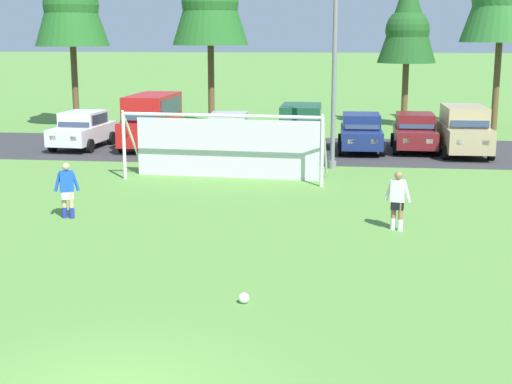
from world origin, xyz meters
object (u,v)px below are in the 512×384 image
player_defender_far (397,201)px  player_midfield_center (67,191)px  parked_car_slot_center_right (361,132)px  street_lamp (339,78)px  soccer_goal (225,144)px  parked_car_slot_far_right (464,130)px  parked_car_slot_right (415,132)px  parked_car_slot_far_left (83,130)px  parked_car_slot_center (301,128)px  parked_car_slot_left (152,120)px  parked_car_slot_center_left (229,132)px  soccer_ball (244,298)px

player_defender_far → player_midfield_center: bearing=178.8°
parked_car_slot_center_right → street_lamp: bearing=-102.6°
soccer_goal → parked_car_slot_far_right: soccer_goal is taller
parked_car_slot_far_right → player_midfield_center: bearing=-134.8°
soccer_goal → parked_car_slot_far_right: (9.64, 6.86, -0.18)m
parked_car_slot_right → parked_car_slot_far_right: 2.24m
player_defender_far → parked_car_slot_far_left: parked_car_slot_far_left is taller
player_defender_far → parked_car_slot_center: (-3.47, 13.16, 0.29)m
player_midfield_center → parked_car_slot_far_right: bearing=45.2°
parked_car_slot_left → parked_car_slot_far_right: 14.28m
parked_car_slot_far_left → parked_car_slot_center: parked_car_slot_center is taller
parked_car_slot_left → parked_car_slot_center_left: size_ratio=1.12×
parked_car_slot_far_left → street_lamp: (12.01, -4.01, 2.73)m
soccer_ball → parked_car_slot_far_left: parked_car_slot_far_left is taller
soccer_ball → parked_car_slot_center: bearing=90.2°
parked_car_slot_right → parked_car_slot_far_right: size_ratio=0.92×
player_midfield_center → parked_car_slot_right: size_ratio=0.39×
parked_car_slot_center_left → parked_car_slot_center: parked_car_slot_center is taller
soccer_goal → parked_car_slot_far_right: bearing=35.4°
soccer_ball → parked_car_slot_far_right: size_ratio=0.05×
parked_car_slot_far_left → parked_car_slot_center: 10.31m
player_defender_far → parked_car_slot_center_right: 13.93m
parked_car_slot_center_left → parked_car_slot_far_right: (10.59, 0.15, 0.24)m
soccer_goal → parked_car_slot_right: soccer_goal is taller
parked_car_slot_far_left → parked_car_slot_left: size_ratio=0.89×
parked_car_slot_left → parked_car_slot_right: (12.21, 0.64, -0.47)m
parked_car_slot_center_right → street_lamp: 5.41m
parked_car_slot_far_left → parked_car_slot_right: (15.49, 1.01, 0.00)m
soccer_goal → soccer_ball: bearing=-79.1°
parked_car_slot_center → street_lamp: 4.86m
parked_car_slot_far_right → soccer_goal: bearing=-144.6°
soccer_ball → soccer_goal: bearing=100.9°
soccer_goal → parked_car_slot_center_left: (-0.96, 6.71, -0.42)m
player_midfield_center → parked_car_slot_center_right: (8.72, 13.71, 0.05)m
parked_car_slot_center_left → parked_car_slot_right: (8.52, 0.98, 0.00)m
street_lamp → parked_car_slot_center_left: bearing=141.2°
parked_car_slot_left → parked_car_slot_far_right: (14.28, -0.19, -0.23)m
soccer_goal → parked_car_slot_center_right: size_ratio=1.78×
parked_car_slot_far_left → street_lamp: street_lamp is taller
parked_car_slot_far_right → player_defender_far: bearing=-105.6°
player_midfield_center → parked_car_slot_center_right: parked_car_slot_center_right is taller
parked_car_slot_right → soccer_ball: bearing=-104.0°
parked_car_slot_center_left → soccer_goal: bearing=-81.9°
parked_car_slot_center_left → parked_car_slot_right: bearing=6.6°
parked_car_slot_far_left → parked_car_slot_left: parked_car_slot_left is taller
soccer_ball → parked_car_slot_left: bearing=109.7°
parked_car_slot_far_right → street_lamp: 7.39m
parked_car_slot_center → parked_car_slot_center_right: size_ratio=1.09×
player_defender_far → parked_car_slot_center_left: parked_car_slot_center_left is taller
player_defender_far → parked_car_slot_right: bearing=83.2°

